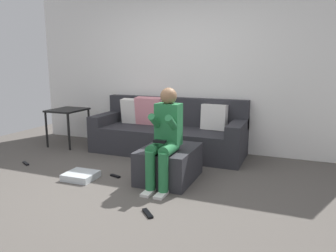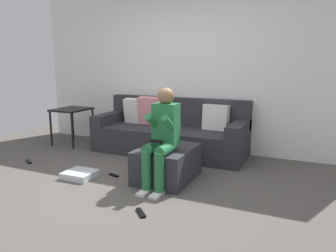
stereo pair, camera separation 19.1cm
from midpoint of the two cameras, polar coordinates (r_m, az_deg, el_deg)
name	(u,v)px [view 1 (the left image)]	position (r m, az deg, el deg)	size (l,w,h in m)	color
ground_plane	(118,192)	(3.73, -10.32, -11.48)	(7.24, 7.24, 0.00)	#544F49
wall_back	(183,68)	(5.39, 1.65, 10.24)	(5.57, 0.10, 2.68)	white
couch_sectional	(168,133)	(5.15, -1.06, -1.29)	(2.43, 0.87, 0.88)	#2D2D33
ottoman	(169,164)	(3.98, -1.18, -6.71)	(0.63, 0.82, 0.41)	#2D2D33
person_seated	(165,135)	(3.67, -2.03, -1.55)	(0.29, 0.62, 1.15)	#26723F
storage_bin	(81,176)	(4.21, -16.52, -8.50)	(0.38, 0.34, 0.08)	silver
side_table	(68,114)	(5.88, -18.33, 1.97)	(0.53, 0.62, 0.64)	black
remote_near_ottoman	(148,213)	(3.18, -5.42, -15.23)	(0.20, 0.05, 0.02)	black
remote_by_storage_bin	(115,176)	(4.19, -10.68, -8.75)	(0.15, 0.04, 0.02)	black
remote_under_side_table	(26,163)	(5.09, -24.98, -6.05)	(0.19, 0.04, 0.02)	black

